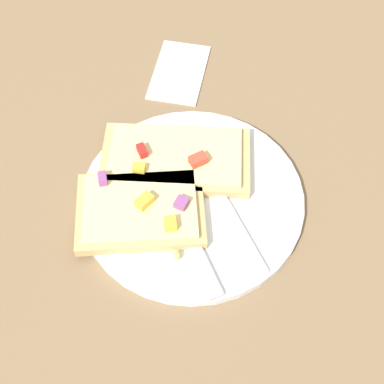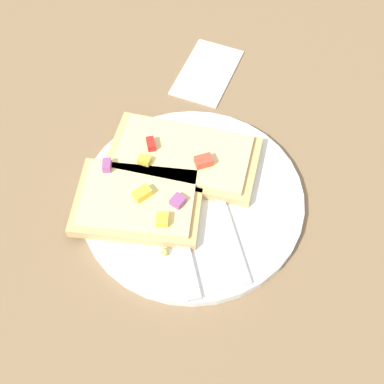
% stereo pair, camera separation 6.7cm
% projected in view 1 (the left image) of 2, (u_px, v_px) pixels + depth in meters
% --- Properties ---
extents(ground_plane, '(4.00, 4.00, 0.00)m').
position_uv_depth(ground_plane, '(192.00, 201.00, 0.69)').
color(ground_plane, '#7F6647').
extents(plate, '(0.29, 0.29, 0.01)m').
position_uv_depth(plate, '(192.00, 199.00, 0.69)').
color(plate, white).
rests_on(plate, ground).
extents(fork, '(0.19, 0.15, 0.01)m').
position_uv_depth(fork, '(218.00, 192.00, 0.68)').
color(fork, '#B7B7BC').
rests_on(fork, plate).
extents(knife, '(0.17, 0.12, 0.01)m').
position_uv_depth(knife, '(190.00, 239.00, 0.65)').
color(knife, '#B7B7BC').
rests_on(knife, plate).
extents(pizza_slice_main, '(0.13, 0.21, 0.03)m').
position_uv_depth(pizza_slice_main, '(175.00, 158.00, 0.70)').
color(pizza_slice_main, tan).
rests_on(pizza_slice_main, plate).
extents(pizza_slice_corner, '(0.15, 0.18, 0.03)m').
position_uv_depth(pizza_slice_corner, '(141.00, 209.00, 0.66)').
color(pizza_slice_corner, tan).
rests_on(pizza_slice_corner, plate).
extents(crumb_scatter, '(0.18, 0.11, 0.01)m').
position_uv_depth(crumb_scatter, '(174.00, 193.00, 0.68)').
color(crumb_scatter, tan).
rests_on(crumb_scatter, plate).
extents(napkin, '(0.13, 0.08, 0.01)m').
position_uv_depth(napkin, '(179.00, 71.00, 0.81)').
color(napkin, white).
rests_on(napkin, ground).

